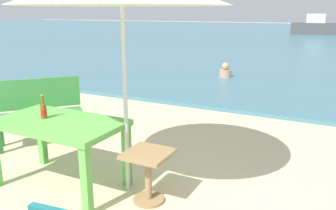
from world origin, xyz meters
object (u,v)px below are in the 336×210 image
object	(u,v)px
bench_green_left	(39,108)
boat_cargo_ship	(320,27)
picnic_table_green	(59,130)
beer_bottle_amber	(43,110)
swimmer_person	(225,71)
side_table_wood	(148,169)

from	to	relation	value
bench_green_left	boat_cargo_ship	world-z (taller)	boat_cargo_ship
bench_green_left	boat_cargo_ship	size ratio (longest dim) A/B	0.26
picnic_table_green	bench_green_left	bearing A→B (deg)	144.89
beer_bottle_amber	swimmer_person	bearing A→B (deg)	91.23
picnic_table_green	swimmer_person	size ratio (longest dim) A/B	3.41
boat_cargo_ship	swimmer_person	bearing A→B (deg)	-92.45
beer_bottle_amber	swimmer_person	world-z (taller)	beer_bottle_amber
picnic_table_green	boat_cargo_ship	size ratio (longest dim) A/B	0.32
picnic_table_green	bench_green_left	distance (m)	1.48
picnic_table_green	beer_bottle_amber	size ratio (longest dim) A/B	5.28
picnic_table_green	side_table_wood	distance (m)	1.08
swimmer_person	boat_cargo_ship	world-z (taller)	boat_cargo_ship
side_table_wood	bench_green_left	xyz separation A→B (m)	(-2.23, 0.70, 0.19)
swimmer_person	beer_bottle_amber	bearing A→B (deg)	-88.77
beer_bottle_amber	side_table_wood	bearing A→B (deg)	6.93
bench_green_left	beer_bottle_amber	bearing A→B (deg)	-40.00
picnic_table_green	beer_bottle_amber	bearing A→B (deg)	-179.13
swimmer_person	boat_cargo_ship	distance (m)	20.98
beer_bottle_amber	boat_cargo_ship	bearing A→B (deg)	88.45
picnic_table_green	boat_cargo_ship	distance (m)	27.79
swimmer_person	boat_cargo_ship	size ratio (longest dim) A/B	0.09
beer_bottle_amber	bench_green_left	xyz separation A→B (m)	(-1.01, 0.85, -0.31)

